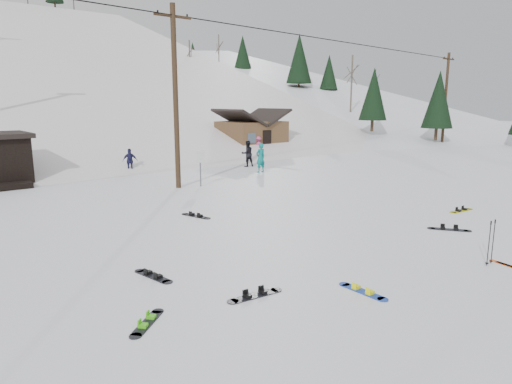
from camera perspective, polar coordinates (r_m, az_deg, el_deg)
ground at (r=12.40m, az=16.13°, el=-9.88°), size 200.00×200.00×0.00m
ridge_right at (r=75.42m, az=0.55°, el=-0.48°), size 45.66×93.98×54.59m
treeline_right at (r=66.68m, az=3.72°, el=7.49°), size 20.00×60.00×10.00m
utility_pole at (r=23.49m, az=-10.03°, el=11.84°), size 2.00×0.26×9.00m
utility_pole_right at (r=49.55m, az=22.61°, el=10.78°), size 2.00×0.26×9.00m
trail_sign at (r=23.90m, az=-6.96°, el=3.73°), size 0.50×0.09×1.85m
cabin at (r=39.25m, az=-0.56°, el=7.05°), size 5.39×4.40×3.77m
hero_snowboard at (r=11.19m, az=13.21°, el=-11.97°), size 0.26×1.36×0.10m
ski_poles at (r=13.96m, az=27.32°, el=-5.56°), size 0.34×0.09×1.25m
board_scatter_a at (r=10.69m, az=-0.12°, el=-12.76°), size 1.43×0.42×0.10m
board_scatter_b at (r=12.06m, az=-12.73°, el=-10.18°), size 0.45×1.40×0.10m
board_scatter_c at (r=9.76m, az=-13.45°, el=-15.58°), size 1.07×0.91×0.09m
board_scatter_d at (r=17.21m, az=23.00°, el=-4.30°), size 0.93×1.25×0.10m
board_scatter_e at (r=20.30m, az=24.28°, el=-2.13°), size 1.42×0.38×0.10m
board_scatter_f at (r=17.82m, az=-7.52°, el=-2.97°), size 0.57×1.40×0.10m
skier_teal at (r=28.48m, az=0.57°, el=4.30°), size 0.67×0.44×1.84m
skier_dark at (r=31.09m, az=-1.09°, el=4.82°), size 0.99×0.85×1.76m
skier_pink at (r=37.22m, az=0.26°, el=5.76°), size 1.09×0.70×1.59m
skier_navy at (r=29.23m, az=-15.46°, el=3.77°), size 0.97×0.71×1.53m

